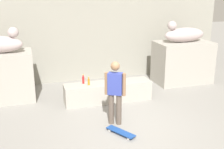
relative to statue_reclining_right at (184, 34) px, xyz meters
name	(u,v)px	position (x,y,z in m)	size (l,w,h in m)	color
ground_plane	(129,129)	(-3.15, -2.99, -1.81)	(40.00, 40.00, 0.00)	gray
facade_wall	(88,3)	(-3.15, 1.56, 1.06)	(10.47, 0.60, 5.74)	gray
pedestal_left	(0,77)	(-6.34, 0.00, -1.04)	(2.03, 1.19, 1.52)	#A39E93
pedestal_right	(182,62)	(0.04, 0.00, -1.04)	(2.03, 1.19, 1.52)	#A39E93
statue_reclining_right	(184,34)	(0.00, 0.00, 0.00)	(1.63, 0.67, 0.78)	#B5A3A3
ledge_block	(108,92)	(-3.15, -1.03, -1.51)	(2.70, 0.64, 0.60)	#A39E93
skater	(115,90)	(-3.40, -2.58, -0.88)	(0.48, 0.35, 1.67)	brown
skateboard	(121,132)	(-3.44, -3.17, -1.74)	(0.58, 0.79, 0.08)	navy
bottle_blue	(114,77)	(-2.89, -0.82, -1.11)	(0.07, 0.07, 0.26)	#194C99
bottle_green	(109,77)	(-3.08, -0.87, -1.09)	(0.07, 0.07, 0.30)	#1E722D
bottle_red	(83,80)	(-3.89, -0.88, -1.09)	(0.07, 0.07, 0.29)	red
bottle_orange	(89,82)	(-3.76, -1.06, -1.11)	(0.06, 0.06, 0.26)	orange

